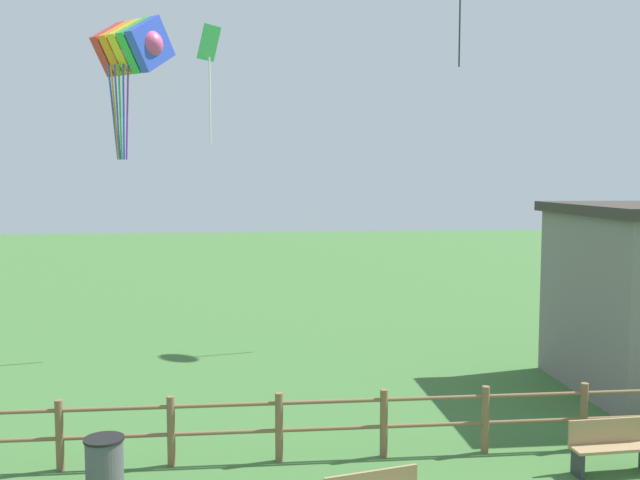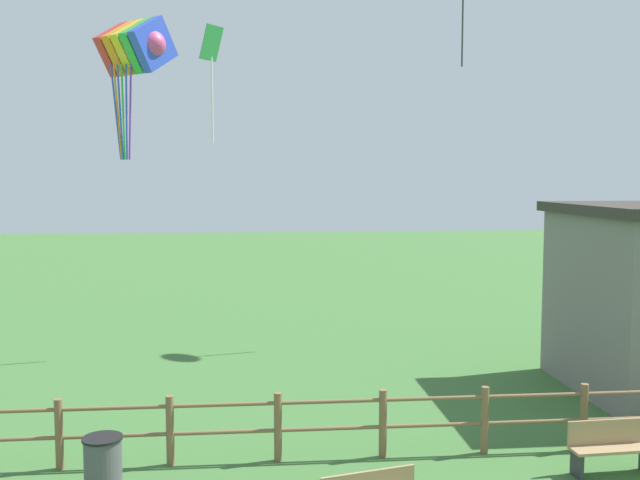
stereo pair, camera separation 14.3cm
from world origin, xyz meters
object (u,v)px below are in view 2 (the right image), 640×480
park_bench_by_building (610,446)px  trash_bin (103,466)px  kite_green_diamond (212,61)px  kite_rainbow_parafoil (136,47)px

park_bench_by_building → trash_bin: 8.34m
park_bench_by_building → trash_bin: size_ratio=1.54×
park_bench_by_building → trash_bin: (-8.34, -0.01, -0.00)m
kite_green_diamond → kite_rainbow_parafoil: bearing=151.4°
trash_bin → kite_rainbow_parafoil: (-1.02, 10.74, 8.33)m
park_bench_by_building → kite_rainbow_parafoil: (-9.36, 10.73, 8.32)m
park_bench_by_building → kite_rainbow_parafoil: kite_rainbow_parafoil is taller
trash_bin → kite_rainbow_parafoil: 13.63m
park_bench_by_building → kite_green_diamond: 14.15m
park_bench_by_building → kite_rainbow_parafoil: size_ratio=0.35×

